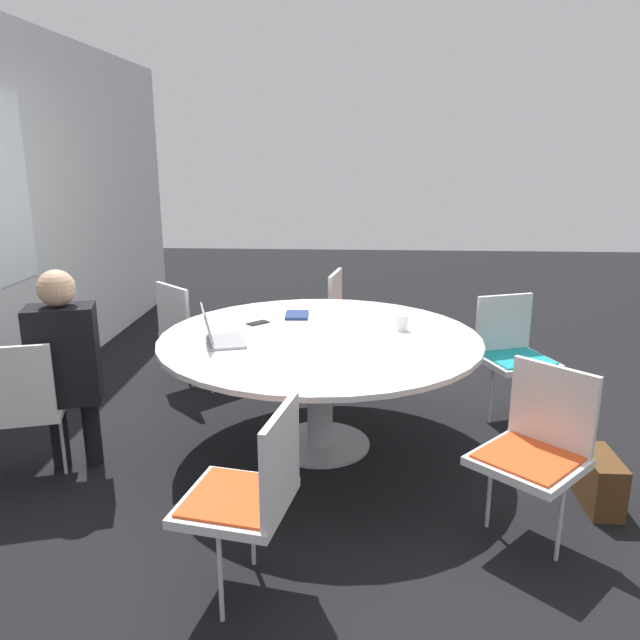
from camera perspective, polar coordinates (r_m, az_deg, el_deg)
ground_plane at (r=4.02m, az=0.00°, el=-11.35°), size 16.00×16.00×0.00m
conference_table at (r=3.78m, az=0.00°, el=-2.90°), size 1.93×1.93×0.72m
chair_0 at (r=3.76m, az=-25.81°, el=-6.68°), size 0.53×0.54×0.84m
chair_1 at (r=2.60m, az=-6.34°, el=-15.01°), size 0.51×0.50×0.84m
chair_2 at (r=3.10m, az=19.17°, el=-10.57°), size 0.61×0.61×0.84m
chair_3 at (r=4.45m, az=17.17°, el=-2.48°), size 0.54×0.56×0.84m
chair_4 at (r=5.14m, az=2.77°, el=0.53°), size 0.50×0.49×0.84m
chair_5 at (r=4.85m, az=-11.89°, el=-0.68°), size 0.61×0.61×0.84m
person_0 at (r=3.72m, az=-22.31°, el=-3.23°), size 0.33×0.41×1.19m
laptop at (r=3.65m, az=-9.33°, el=-1.29°), size 0.36×0.31×0.21m
spiral_notebook at (r=4.19m, az=-2.13°, el=0.46°), size 0.22×0.16×0.02m
coffee_cup at (r=3.89m, az=7.49°, el=-0.25°), size 0.08×0.08×0.10m
cell_phone at (r=4.04m, az=-5.70°, el=-0.27°), size 0.15×0.15×0.01m
handbag at (r=3.65m, az=24.14°, el=-13.28°), size 0.36×0.16×0.28m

